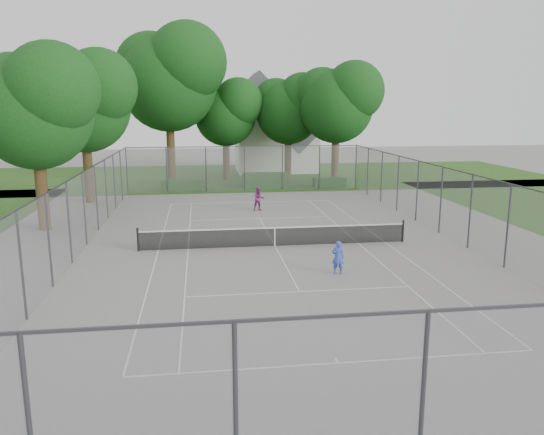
{
  "coord_description": "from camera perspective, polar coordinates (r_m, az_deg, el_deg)",
  "views": [
    {
      "loc": [
        -3.43,
        -24.31,
        6.61
      ],
      "look_at": [
        0.0,
        1.0,
        1.2
      ],
      "focal_mm": 35.0,
      "sensor_mm": 36.0,
      "label": 1
    }
  ],
  "objects": [
    {
      "name": "tree_side_back",
      "position": [
        38.43,
        -19.55,
        12.0
      ],
      "size": [
        7.18,
        6.55,
        10.32
      ],
      "color": "#3C2A15",
      "rests_on": "ground"
    },
    {
      "name": "tree_far_right",
      "position": [
        45.94,
        7.09,
        12.43
      ],
      "size": [
        7.15,
        6.53,
        10.28
      ],
      "color": "#3C2A15",
      "rests_on": "ground"
    },
    {
      "name": "girl_player",
      "position": [
        21.35,
        7.11,
        -4.27
      ],
      "size": [
        0.56,
        0.44,
        1.35
      ],
      "primitive_type": "imported",
      "rotation": [
        0.0,
        0.0,
        2.88
      ],
      "color": "blue",
      "rests_on": "ground"
    },
    {
      "name": "tree_far_midleft",
      "position": [
        48.1,
        -4.93,
        11.43
      ],
      "size": [
        6.28,
        5.73,
        9.03
      ],
      "color": "#3C2A15",
      "rests_on": "ground"
    },
    {
      "name": "hedge_right",
      "position": [
        44.08,
        6.21,
        3.79
      ],
      "size": [
        2.68,
        0.98,
        0.8
      ],
      "primitive_type": "cube",
      "color": "#1D4716",
      "rests_on": "ground"
    },
    {
      "name": "house",
      "position": [
        54.47,
        0.41,
        9.17
      ],
      "size": [
        7.91,
        6.13,
        9.85
      ],
      "color": "silver",
      "rests_on": "ground"
    },
    {
      "name": "tree_far_midright",
      "position": [
        48.14,
        1.87,
        11.82
      ],
      "size": [
        6.58,
        6.01,
        9.46
      ],
      "color": "#3C2A15",
      "rests_on": "ground"
    },
    {
      "name": "court_markings",
      "position": [
        25.42,
        0.3,
        -3.1
      ],
      "size": [
        11.03,
        23.83,
        0.01
      ],
      "color": "silver",
      "rests_on": "ground"
    },
    {
      "name": "hedge_mid",
      "position": [
        43.77,
        -0.68,
        4.06
      ],
      "size": [
        3.78,
        1.08,
        1.19
      ],
      "primitive_type": "cube",
      "color": "#1D4716",
      "rests_on": "ground"
    },
    {
      "name": "woman_player",
      "position": [
        33.91,
        -1.44,
        2.01
      ],
      "size": [
        0.79,
        0.65,
        1.51
      ],
      "primitive_type": "imported",
      "rotation": [
        0.0,
        0.0,
        0.12
      ],
      "color": "#7D296B",
      "rests_on": "ground"
    },
    {
      "name": "ground",
      "position": [
        25.42,
        0.3,
        -3.11
      ],
      "size": [
        120.0,
        120.0,
        0.0
      ],
      "primitive_type": "plane",
      "color": "slate",
      "rests_on": "ground"
    },
    {
      "name": "tree_far_left",
      "position": [
        45.83,
        -10.98,
        14.88
      ],
      "size": [
        9.22,
        8.42,
        13.25
      ],
      "color": "#3C2A15",
      "rests_on": "ground"
    },
    {
      "name": "hedge_left",
      "position": [
        42.76,
        -9.45,
        3.49
      ],
      "size": [
        3.47,
        1.04,
        0.87
      ],
      "primitive_type": "cube",
      "color": "#1D4716",
      "rests_on": "ground"
    },
    {
      "name": "tennis_net",
      "position": [
        25.29,
        0.3,
        -1.99
      ],
      "size": [
        12.87,
        0.1,
        1.1
      ],
      "color": "black",
      "rests_on": "ground"
    },
    {
      "name": "tree_side_front",
      "position": [
        30.57,
        -24.12,
        11.18
      ],
      "size": [
        6.82,
        6.23,
        9.8
      ],
      "color": "#3C2A15",
      "rests_on": "ground"
    },
    {
      "name": "grass_far",
      "position": [
        50.85,
        -3.8,
        4.47
      ],
      "size": [
        60.0,
        20.0,
        0.0
      ],
      "primitive_type": "cube",
      "color": "#224814",
      "rests_on": "ground"
    },
    {
      "name": "perimeter_fence",
      "position": [
        25.01,
        0.31,
        0.9
      ],
      "size": [
        18.08,
        34.08,
        3.52
      ],
      "color": "#38383D",
      "rests_on": "ground"
    }
  ]
}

